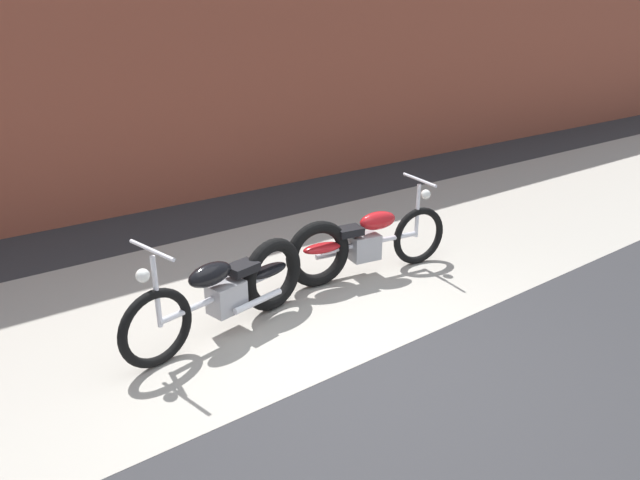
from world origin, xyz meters
The scene contains 5 objects.
ground_plane centered at (0.00, 0.00, 0.00)m, with size 80.00×80.00×0.00m, color #2D2D30.
sidewalk_slab centered at (0.00, 1.75, 0.00)m, with size 36.00×3.50×0.01m, color #9E998E.
brick_building_wall centered at (0.00, 5.20, 2.28)m, with size 36.00×0.50×4.57m, color brown.
motorcycle_black centered at (-0.45, 1.16, 0.40)m, with size 1.98×0.68×1.03m.
motorcycle_red centered at (1.17, 1.33, 0.40)m, with size 2.00×0.66×1.03m.
Camera 1 is at (-2.56, -3.00, 2.68)m, focal length 31.83 mm.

